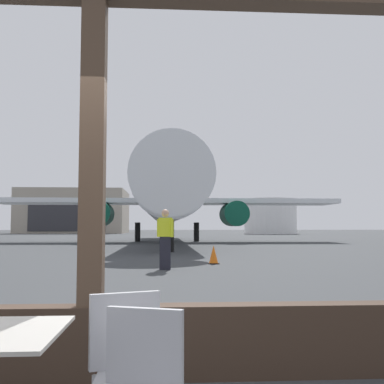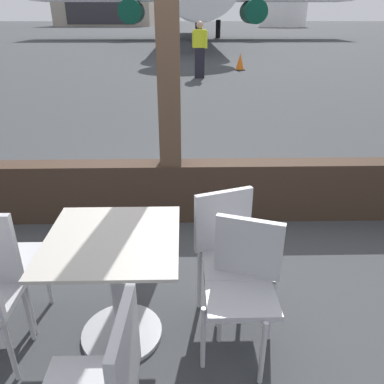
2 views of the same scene
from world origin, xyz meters
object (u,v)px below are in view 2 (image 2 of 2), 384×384
at_px(dining_table, 117,283).
at_px(cafe_chair_aisle_right, 229,246).
at_px(cafe_chair_window_left, 244,278).
at_px(traffic_cone, 240,62).
at_px(fuel_storage_tank, 283,10).
at_px(ground_crew_worker, 200,49).
at_px(distant_hangar, 107,5).

xyz_separation_m(dining_table, cafe_chair_aisle_right, (0.71, 0.23, 0.10)).
xyz_separation_m(cafe_chair_window_left, traffic_cone, (1.83, 13.23, -0.22)).
bearing_deg(cafe_chair_window_left, fuel_storage_tank, 76.33).
height_order(ground_crew_worker, fuel_storage_tank, fuel_storage_tank).
relative_size(cafe_chair_window_left, cafe_chair_aisle_right, 0.96).
bearing_deg(cafe_chair_window_left, cafe_chair_aisle_right, 99.76).
height_order(dining_table, cafe_chair_window_left, cafe_chair_window_left).
bearing_deg(distant_hangar, fuel_storage_tank, -18.19).
distance_m(cafe_chair_aisle_right, ground_crew_worker, 10.99).
distance_m(cafe_chair_aisle_right, distant_hangar, 85.30).
distance_m(dining_table, fuel_storage_tank, 75.39).
distance_m(dining_table, distant_hangar, 85.41).
height_order(cafe_chair_window_left, traffic_cone, cafe_chair_window_left).
relative_size(cafe_chair_window_left, traffic_cone, 1.38).
relative_size(dining_table, ground_crew_worker, 0.44).
bearing_deg(dining_table, traffic_cone, 78.88).
bearing_deg(traffic_cone, cafe_chair_window_left, -97.86).
bearing_deg(traffic_cone, fuel_storage_tank, 75.07).
bearing_deg(traffic_cone, ground_crew_worker, -129.93).
bearing_deg(ground_crew_worker, cafe_chair_window_left, -91.03).
bearing_deg(cafe_chair_aisle_right, distant_hangar, 100.55).
height_order(dining_table, traffic_cone, dining_table).
relative_size(dining_table, cafe_chair_window_left, 0.90).
bearing_deg(cafe_chair_aisle_right, traffic_cone, 81.72).
bearing_deg(traffic_cone, cafe_chair_aisle_right, -98.28).
relative_size(ground_crew_worker, fuel_storage_tank, 0.21).
xyz_separation_m(ground_crew_worker, fuel_storage_tank, (17.59, 61.83, 1.94)).
distance_m(ground_crew_worker, traffic_cone, 2.60).
relative_size(dining_table, traffic_cone, 1.24).
height_order(cafe_chair_aisle_right, fuel_storage_tank, fuel_storage_tank).
xyz_separation_m(cafe_chair_window_left, ground_crew_worker, (0.20, 11.29, 0.39)).
bearing_deg(cafe_chair_window_left, dining_table, 174.00).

